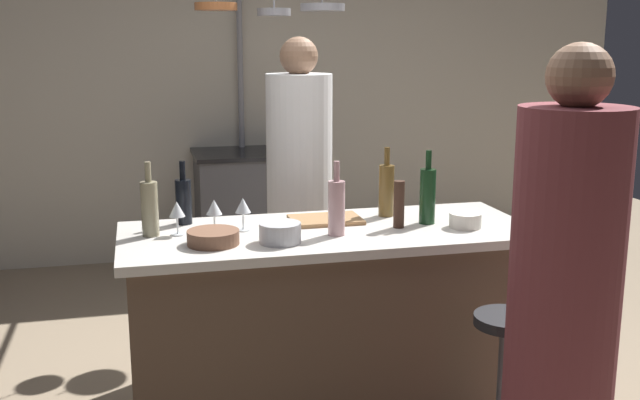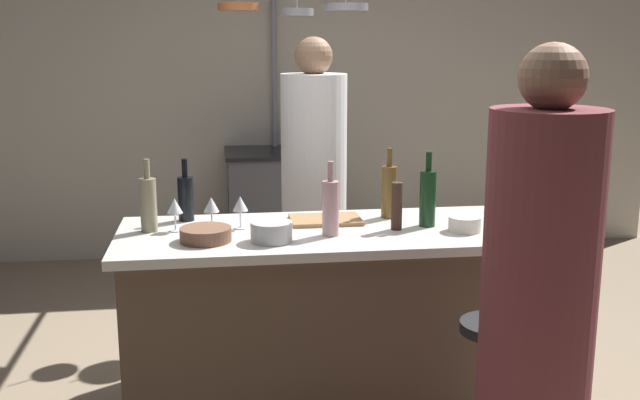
% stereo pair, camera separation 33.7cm
% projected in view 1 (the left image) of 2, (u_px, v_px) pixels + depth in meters
% --- Properties ---
extents(back_wall, '(6.40, 0.16, 2.60)m').
position_uv_depth(back_wall, '(238.00, 93.00, 5.87)').
color(back_wall, beige).
rests_on(back_wall, ground_plane).
extents(kitchen_island, '(1.80, 0.72, 0.90)m').
position_uv_depth(kitchen_island, '(328.00, 325.00, 3.35)').
color(kitchen_island, brown).
rests_on(kitchen_island, ground_plane).
extents(stove_range, '(0.80, 0.64, 0.89)m').
position_uv_depth(stove_range, '(248.00, 209.00, 5.68)').
color(stove_range, '#47474C').
rests_on(stove_range, ground_plane).
extents(chef, '(0.37, 0.37, 1.73)m').
position_uv_depth(chef, '(300.00, 205.00, 4.18)').
color(chef, white).
rests_on(chef, ground_plane).
extents(bar_stool_right, '(0.28, 0.28, 0.68)m').
position_uv_depth(bar_stool_right, '(504.00, 389.00, 2.91)').
color(bar_stool_right, '#4C4C51').
rests_on(bar_stool_right, ground_plane).
extents(guest_right, '(0.36, 0.36, 1.71)m').
position_uv_depth(guest_right, '(562.00, 326.00, 2.44)').
color(guest_right, brown).
rests_on(guest_right, ground_plane).
extents(overhead_pot_rack, '(0.91, 1.36, 2.17)m').
position_uv_depth(overhead_pot_rack, '(260.00, 44.00, 4.92)').
color(overhead_pot_rack, gray).
rests_on(overhead_pot_rack, ground_plane).
extents(cutting_board, '(0.32, 0.22, 0.02)m').
position_uv_depth(cutting_board, '(326.00, 220.00, 3.39)').
color(cutting_board, '#997047').
rests_on(cutting_board, kitchen_island).
extents(pepper_mill, '(0.05, 0.05, 0.21)m').
position_uv_depth(pepper_mill, '(399.00, 204.00, 3.26)').
color(pepper_mill, '#382319').
rests_on(pepper_mill, kitchen_island).
extents(wine_bottle_amber, '(0.07, 0.07, 0.33)m').
position_uv_depth(wine_bottle_amber, '(386.00, 189.00, 3.48)').
color(wine_bottle_amber, brown).
rests_on(wine_bottle_amber, kitchen_island).
extents(wine_bottle_white, '(0.07, 0.07, 0.32)m').
position_uv_depth(wine_bottle_white, '(150.00, 207.00, 3.12)').
color(wine_bottle_white, gray).
rests_on(wine_bottle_white, kitchen_island).
extents(wine_bottle_rose, '(0.07, 0.07, 0.32)m').
position_uv_depth(wine_bottle_rose, '(337.00, 207.00, 3.14)').
color(wine_bottle_rose, '#B78C8E').
rests_on(wine_bottle_rose, kitchen_island).
extents(wine_bottle_red, '(0.07, 0.07, 0.33)m').
position_uv_depth(wine_bottle_red, '(428.00, 195.00, 3.33)').
color(wine_bottle_red, '#143319').
rests_on(wine_bottle_red, kitchen_island).
extents(wine_bottle_dark, '(0.07, 0.07, 0.29)m').
position_uv_depth(wine_bottle_dark, '(184.00, 200.00, 3.33)').
color(wine_bottle_dark, black).
rests_on(wine_bottle_dark, kitchen_island).
extents(wine_glass_near_left_guest, '(0.07, 0.07, 0.15)m').
position_uv_depth(wine_glass_near_left_guest, '(177.00, 211.00, 3.14)').
color(wine_glass_near_left_guest, silver).
rests_on(wine_glass_near_left_guest, kitchen_island).
extents(wine_glass_by_chef, '(0.07, 0.07, 0.15)m').
position_uv_depth(wine_glass_by_chef, '(214.00, 209.00, 3.18)').
color(wine_glass_by_chef, silver).
rests_on(wine_glass_by_chef, kitchen_island).
extents(wine_glass_near_right_guest, '(0.07, 0.07, 0.15)m').
position_uv_depth(wine_glass_near_right_guest, '(243.00, 207.00, 3.21)').
color(wine_glass_near_right_guest, silver).
rests_on(wine_glass_near_right_guest, kitchen_island).
extents(mixing_bowl_wooden, '(0.21, 0.21, 0.06)m').
position_uv_depth(mixing_bowl_wooden, '(213.00, 237.00, 3.01)').
color(mixing_bowl_wooden, brown).
rests_on(mixing_bowl_wooden, kitchen_island).
extents(mixing_bowl_ceramic, '(0.14, 0.14, 0.07)m').
position_uv_depth(mixing_bowl_ceramic, '(465.00, 220.00, 3.28)').
color(mixing_bowl_ceramic, silver).
rests_on(mixing_bowl_ceramic, kitchen_island).
extents(mixing_bowl_steel, '(0.17, 0.17, 0.08)m').
position_uv_depth(mixing_bowl_steel, '(280.00, 233.00, 3.03)').
color(mixing_bowl_steel, '#B7B7BC').
rests_on(mixing_bowl_steel, kitchen_island).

